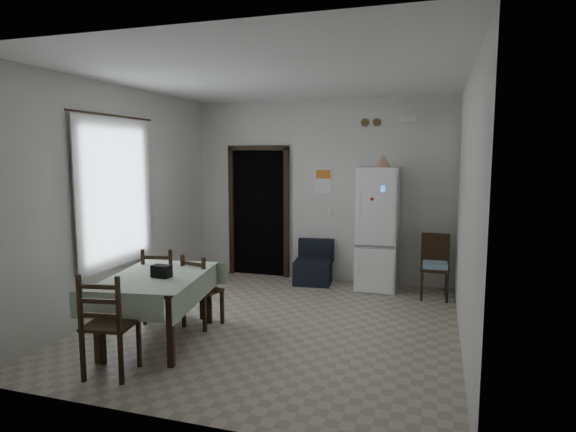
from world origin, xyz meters
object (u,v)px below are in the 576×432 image
at_px(corner_chair, 435,267).
at_px(dining_chair_far_left, 163,284).
at_px(dining_chair_far_right, 203,290).
at_px(navy_seat, 313,262).
at_px(dining_chair_near_head, 111,323).
at_px(fridge, 378,229).
at_px(dining_table, 159,308).

bearing_deg(corner_chair, dining_chair_far_left, -149.34).
relative_size(dining_chair_far_left, dining_chair_far_right, 1.06).
bearing_deg(dining_chair_far_right, navy_seat, -95.93).
distance_m(dining_chair_far_left, dining_chair_far_right, 0.55).
bearing_deg(navy_seat, dining_chair_near_head, -110.75).
height_order(fridge, navy_seat, fridge).
height_order(fridge, dining_chair_near_head, fridge).
height_order(fridge, dining_table, fridge).
relative_size(corner_chair, dining_chair_near_head, 0.93).
distance_m(navy_seat, dining_chair_far_right, 2.36).
relative_size(dining_table, dining_chair_near_head, 1.45).
bearing_deg(corner_chair, dining_table, -139.19).
height_order(dining_chair_far_left, dining_chair_near_head, dining_chair_near_head).
distance_m(dining_table, dining_chair_far_right, 0.63).
xyz_separation_m(navy_seat, dining_chair_far_left, (-1.32, -2.22, 0.11)).
height_order(navy_seat, dining_chair_near_head, dining_chair_near_head).
bearing_deg(dining_chair_far_right, dining_table, 81.97).
xyz_separation_m(dining_chair_far_left, dining_chair_far_right, (0.54, -0.01, -0.03)).
xyz_separation_m(fridge, navy_seat, (-1.00, 0.00, -0.58)).
distance_m(dining_table, dining_chair_near_head, 0.84).
bearing_deg(navy_seat, corner_chair, -14.13).
relative_size(navy_seat, dining_table, 0.48).
height_order(fridge, dining_chair_far_left, fridge).
relative_size(dining_table, dining_chair_far_left, 1.55).
bearing_deg(dining_table, fridge, 44.99).
relative_size(corner_chair, dining_chair_far_right, 1.05).
bearing_deg(dining_table, dining_chair_near_head, -97.88).
xyz_separation_m(navy_seat, dining_chair_far_right, (-0.77, -2.23, 0.09)).
bearing_deg(corner_chair, dining_chair_near_head, -130.86).
bearing_deg(corner_chair, dining_chair_far_right, -144.16).
distance_m(dining_chair_far_right, dining_chair_near_head, 1.43).
relative_size(corner_chair, dining_chair_far_left, 0.99).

